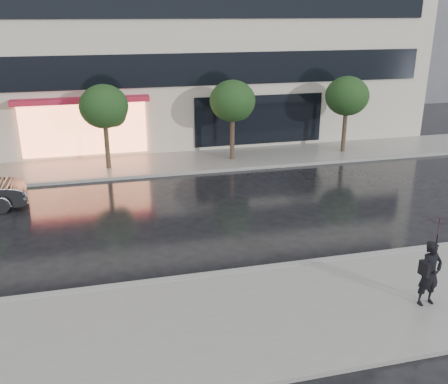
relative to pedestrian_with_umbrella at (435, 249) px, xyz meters
name	(u,v)px	position (x,y,z in m)	size (l,w,h in m)	color
ground	(222,259)	(-4.37, 3.76, -1.64)	(120.00, 120.00, 0.00)	black
sidewalk_near	(255,318)	(-4.37, 0.51, -1.58)	(60.00, 4.50, 0.12)	slate
sidewalk_far	(172,163)	(-4.37, 14.01, -1.58)	(60.00, 3.50, 0.12)	slate
curb_near	(231,273)	(-4.37, 2.76, -1.57)	(60.00, 0.25, 0.14)	gray
curb_far	(177,173)	(-4.37, 12.26, -1.57)	(60.00, 0.25, 0.14)	gray
tree_mid_west	(105,108)	(-7.31, 13.79, 1.28)	(2.20, 2.20, 3.99)	#33261C
tree_mid_east	(234,102)	(-1.31, 13.79, 1.28)	(2.20, 2.20, 3.99)	#33261C
tree_far_east	(348,97)	(4.69, 13.79, 1.28)	(2.20, 2.20, 3.99)	#33261C
pedestrian_with_umbrella	(435,249)	(0.00, 0.00, 0.00)	(0.99, 1.01, 2.36)	black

